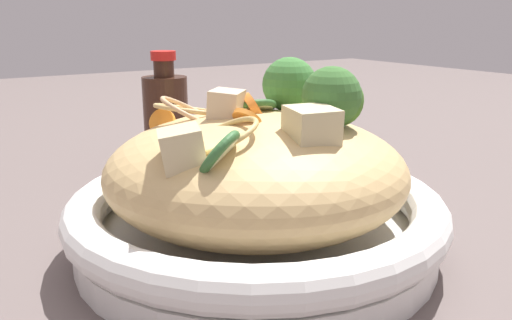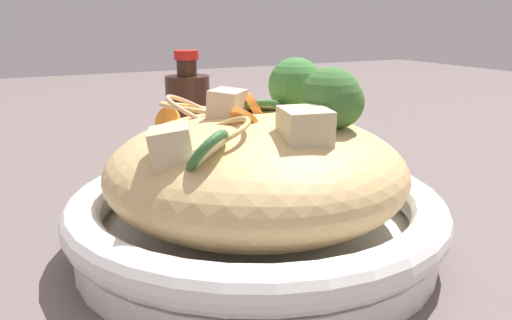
{
  "view_description": "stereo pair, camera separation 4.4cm",
  "coord_description": "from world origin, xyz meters",
  "views": [
    {
      "loc": [
        0.36,
        -0.23,
        0.2
      ],
      "look_at": [
        0.0,
        0.0,
        0.08
      ],
      "focal_mm": 36.89,
      "sensor_mm": 36.0,
      "label": 1
    },
    {
      "loc": [
        0.38,
        -0.19,
        0.2
      ],
      "look_at": [
        0.0,
        0.0,
        0.08
      ],
      "focal_mm": 36.89,
      "sensor_mm": 36.0,
      "label": 2
    }
  ],
  "objects": [
    {
      "name": "zucchini_slices",
      "position": [
        0.0,
        0.02,
        0.11
      ],
      "size": [
        0.13,
        0.19,
        0.04
      ],
      "color": "beige",
      "rests_on": "serving_bowl"
    },
    {
      "name": "ground_plane",
      "position": [
        0.0,
        0.0,
        0.0
      ],
      "size": [
        3.0,
        3.0,
        0.0
      ],
      "primitive_type": "plane",
      "color": "#5E514F"
    },
    {
      "name": "carrot_coins",
      "position": [
        -0.03,
        0.03,
        0.11
      ],
      "size": [
        0.11,
        0.18,
        0.04
      ],
      "color": "orange",
      "rests_on": "serving_bowl"
    },
    {
      "name": "noodle_heap",
      "position": [
        -0.0,
        -0.0,
        0.07
      ],
      "size": [
        0.25,
        0.25,
        0.11
      ],
      "color": "tan",
      "rests_on": "serving_bowl"
    },
    {
      "name": "serving_bowl",
      "position": [
        0.0,
        0.0,
        0.03
      ],
      "size": [
        0.32,
        0.32,
        0.06
      ],
      "color": "white",
      "rests_on": "ground_plane"
    },
    {
      "name": "broccoli_florets",
      "position": [
        0.01,
        0.05,
        0.13
      ],
      "size": [
        0.14,
        0.08,
        0.06
      ],
      "color": "#96B569",
      "rests_on": "serving_bowl"
    },
    {
      "name": "soy_sauce_bottle",
      "position": [
        -0.29,
        0.04,
        0.06
      ],
      "size": [
        0.06,
        0.06,
        0.15
      ],
      "color": "#381E14",
      "rests_on": "ground_plane"
    },
    {
      "name": "chicken_chunks",
      "position": [
        0.03,
        -0.03,
        0.12
      ],
      "size": [
        0.12,
        0.13,
        0.05
      ],
      "color": "#CDB395",
      "rests_on": "serving_bowl"
    }
  ]
}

